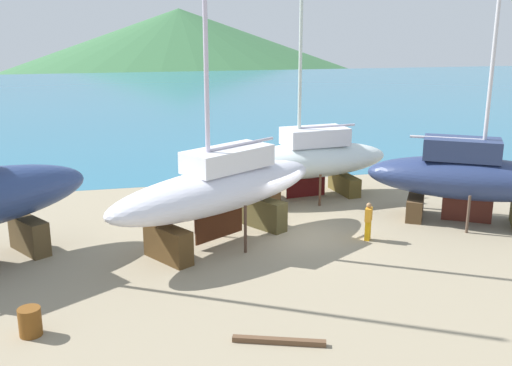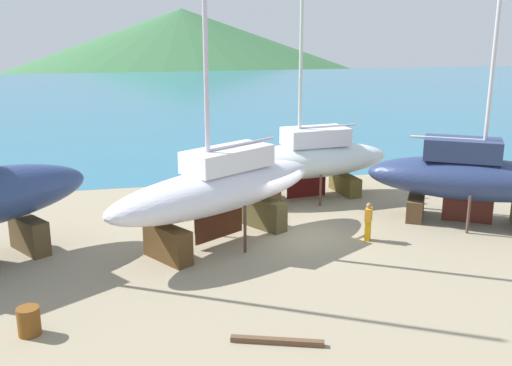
% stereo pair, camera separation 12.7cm
% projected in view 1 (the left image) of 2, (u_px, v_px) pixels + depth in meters
% --- Properties ---
extents(ground_plane, '(49.86, 49.86, 0.00)m').
position_uv_depth(ground_plane, '(320.00, 266.00, 21.73)').
color(ground_plane, gray).
extents(sea_water, '(175.49, 79.27, 0.01)m').
position_uv_depth(sea_water, '(182.00, 98.00, 70.81)').
color(sea_water, '#2A6B89').
rests_on(sea_water, ground).
extents(headland_hill, '(142.33, 142.33, 24.52)m').
position_uv_depth(headland_hill, '(180.00, 58.00, 152.57)').
color(headland_hill, '#35663C').
rests_on(headland_hill, ground).
extents(sailboat_far_slipway, '(9.15, 6.92, 13.09)m').
position_uv_depth(sailboat_far_slipway, '(469.00, 177.00, 26.11)').
color(sailboat_far_slipway, brown).
rests_on(sailboat_far_slipway, ground).
extents(sailboat_small_center, '(10.19, 7.94, 15.65)m').
position_uv_depth(sailboat_small_center, '(220.00, 188.00, 23.53)').
color(sailboat_small_center, '#4C351A').
rests_on(sailboat_small_center, ground).
extents(sailboat_large_starboard, '(9.19, 4.11, 15.99)m').
position_uv_depth(sailboat_large_starboard, '(307.00, 159.00, 29.96)').
color(sailboat_large_starboard, '#54381F').
rests_on(sailboat_large_starboard, ground).
extents(worker, '(0.44, 0.50, 1.60)m').
position_uv_depth(worker, '(368.00, 221.00, 24.19)').
color(worker, orange).
rests_on(worker, ground).
extents(barrel_rust_near, '(0.70, 0.70, 0.84)m').
position_uv_depth(barrel_rust_near, '(30.00, 322.00, 16.86)').
color(barrel_rust_near, brown).
rests_on(barrel_rust_near, ground).
extents(timber_long_fore, '(2.55, 1.04, 0.16)m').
position_uv_depth(timber_long_fore, '(279.00, 341.00, 16.49)').
color(timber_long_fore, brown).
rests_on(timber_long_fore, ground).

